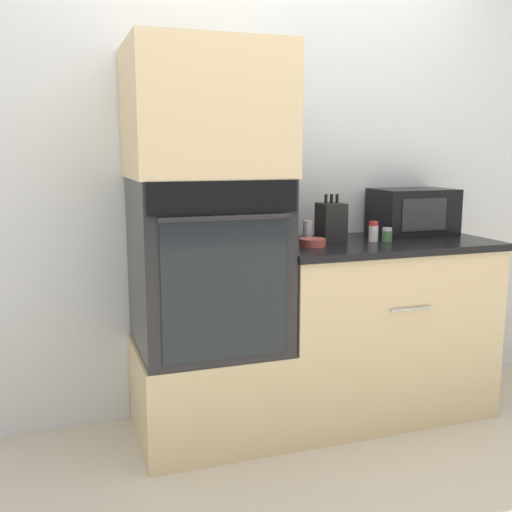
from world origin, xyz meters
TOP-DOWN VIEW (x-y plane):
  - ground_plane at (0.00, 0.00)m, footprint 12.00×12.00m
  - wall_back at (0.00, 0.63)m, footprint 8.00×0.05m
  - oven_cabinet_base at (-0.34, 0.30)m, footprint 0.69×0.60m
  - wall_oven at (-0.34, 0.30)m, footprint 0.66×0.64m
  - oven_cabinet_upper at (-0.34, 0.30)m, footprint 0.69×0.60m
  - counter_unit at (0.56, 0.30)m, footprint 1.14×0.63m
  - microwave at (0.84, 0.44)m, footprint 0.43×0.29m
  - knife_block at (0.32, 0.37)m, footprint 0.12×0.13m
  - bowl at (0.16, 0.24)m, footprint 0.13×0.13m
  - condiment_jar_near at (0.19, 0.37)m, footprint 0.05×0.05m
  - condiment_jar_mid at (0.58, 0.26)m, footprint 0.05×0.05m
  - condiment_jar_far at (0.52, 0.28)m, footprint 0.05×0.05m

SIDE VIEW (x-z plane):
  - ground_plane at x=0.00m, z-range 0.00..0.00m
  - oven_cabinet_base at x=-0.34m, z-range 0.00..0.45m
  - counter_unit at x=0.56m, z-range 0.00..0.92m
  - wall_oven at x=-0.34m, z-range 0.45..1.25m
  - bowl at x=0.16m, z-range 0.92..0.95m
  - condiment_jar_mid at x=0.58m, z-range 0.91..0.98m
  - condiment_jar_far at x=0.52m, z-range 0.91..1.02m
  - condiment_jar_near at x=0.19m, z-range 0.91..1.02m
  - knife_block at x=0.32m, z-range 0.89..1.13m
  - microwave at x=0.84m, z-range 0.92..1.16m
  - wall_back at x=0.00m, z-range 0.00..2.50m
  - oven_cabinet_upper at x=-0.34m, z-range 1.25..1.83m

